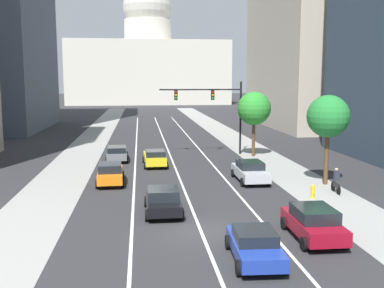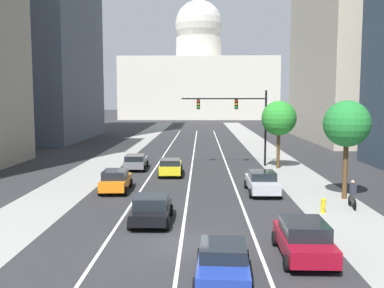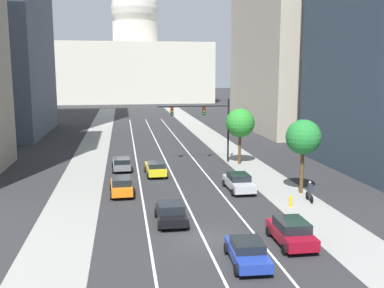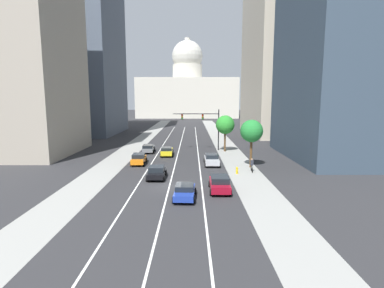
{
  "view_description": "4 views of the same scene",
  "coord_description": "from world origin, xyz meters",
  "px_view_note": "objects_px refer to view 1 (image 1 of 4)",
  "views": [
    {
      "loc": [
        -2.94,
        -21.59,
        7.52
      ],
      "look_at": [
        2.09,
        21.93,
        1.3
      ],
      "focal_mm": 42.07,
      "sensor_mm": 36.0,
      "label": 1
    },
    {
      "loc": [
        0.92,
        -19.3,
        6.6
      ],
      "look_at": [
        -0.03,
        24.57,
        2.0
      ],
      "focal_mm": 40.61,
      "sensor_mm": 36.0,
      "label": 2
    },
    {
      "loc": [
        -4.9,
        -26.21,
        10.62
      ],
      "look_at": [
        2.67,
        21.57,
        2.5
      ],
      "focal_mm": 41.04,
      "sensor_mm": 36.0,
      "label": 3
    },
    {
      "loc": [
        2.4,
        -31.01,
        9.16
      ],
      "look_at": [
        2.44,
        17.19,
        2.01
      ],
      "focal_mm": 28.17,
      "sensor_mm": 36.0,
      "label": 4
    }
  ],
  "objects_px": {
    "car_crimson": "(313,222)",
    "cyclist": "(336,181)",
    "car_gray": "(117,153)",
    "traffic_signal_mast": "(216,104)",
    "street_tree_far_right": "(328,117)",
    "car_silver": "(250,171)",
    "car_yellow": "(155,157)",
    "capitol_building": "(148,64)",
    "street_tree_mid_right": "(254,109)",
    "car_blue": "(255,244)",
    "car_orange": "(110,173)",
    "fire_hydrant": "(313,191)",
    "car_black": "(163,200)"
  },
  "relations": [
    {
      "from": "car_silver",
      "to": "cyclist",
      "type": "xyz_separation_m",
      "value": [
        4.86,
        -4.17,
        0.06
      ]
    },
    {
      "from": "capitol_building",
      "to": "car_orange",
      "type": "relative_size",
      "value": 11.52
    },
    {
      "from": "car_silver",
      "to": "fire_hydrant",
      "type": "relative_size",
      "value": 5.25
    },
    {
      "from": "car_yellow",
      "to": "traffic_signal_mast",
      "type": "xyz_separation_m",
      "value": [
        6.41,
        5.59,
        4.38
      ]
    },
    {
      "from": "street_tree_far_right",
      "to": "traffic_signal_mast",
      "type": "bearing_deg",
      "value": 112.07
    },
    {
      "from": "car_gray",
      "to": "cyclist",
      "type": "height_order",
      "value": "cyclist"
    },
    {
      "from": "car_blue",
      "to": "street_tree_far_right",
      "type": "distance_m",
      "value": 16.28
    },
    {
      "from": "car_silver",
      "to": "street_tree_far_right",
      "type": "xyz_separation_m",
      "value": [
        5.22,
        -1.62,
        4.15
      ]
    },
    {
      "from": "car_blue",
      "to": "car_gray",
      "type": "bearing_deg",
      "value": 18.43
    },
    {
      "from": "car_crimson",
      "to": "car_silver",
      "type": "distance_m",
      "value": 12.46
    },
    {
      "from": "car_yellow",
      "to": "car_silver",
      "type": "distance_m",
      "value": 9.74
    },
    {
      "from": "car_silver",
      "to": "street_tree_far_right",
      "type": "relative_size",
      "value": 0.74
    },
    {
      "from": "car_crimson",
      "to": "car_black",
      "type": "xyz_separation_m",
      "value": [
        -6.91,
        4.99,
        -0.06
      ]
    },
    {
      "from": "car_black",
      "to": "car_blue",
      "type": "distance_m",
      "value": 8.04
    },
    {
      "from": "car_gray",
      "to": "traffic_signal_mast",
      "type": "distance_m",
      "value": 11.11
    },
    {
      "from": "car_crimson",
      "to": "street_tree_mid_right",
      "type": "relative_size",
      "value": 0.68
    },
    {
      "from": "car_gray",
      "to": "street_tree_far_right",
      "type": "xyz_separation_m",
      "value": [
        15.57,
        -11.42,
        4.16
      ]
    },
    {
      "from": "car_silver",
      "to": "street_tree_far_right",
      "type": "height_order",
      "value": "street_tree_far_right"
    },
    {
      "from": "car_gray",
      "to": "traffic_signal_mast",
      "type": "relative_size",
      "value": 0.53
    },
    {
      "from": "car_crimson",
      "to": "capitol_building",
      "type": "bearing_deg",
      "value": 3.02
    },
    {
      "from": "car_silver",
      "to": "car_blue",
      "type": "xyz_separation_m",
      "value": [
        -3.45,
        -14.73,
        -0.07
      ]
    },
    {
      "from": "capitol_building",
      "to": "car_yellow",
      "type": "relative_size",
      "value": 11.07
    },
    {
      "from": "car_orange",
      "to": "car_blue",
      "type": "height_order",
      "value": "car_orange"
    },
    {
      "from": "car_crimson",
      "to": "car_yellow",
      "type": "relative_size",
      "value": 0.96
    },
    {
      "from": "car_black",
      "to": "cyclist",
      "type": "height_order",
      "value": "cyclist"
    },
    {
      "from": "car_orange",
      "to": "car_silver",
      "type": "bearing_deg",
      "value": -93.95
    },
    {
      "from": "street_tree_far_right",
      "to": "car_gray",
      "type": "bearing_deg",
      "value": 143.75
    },
    {
      "from": "fire_hydrant",
      "to": "street_tree_far_right",
      "type": "relative_size",
      "value": 0.14
    },
    {
      "from": "car_yellow",
      "to": "car_orange",
      "type": "relative_size",
      "value": 1.04
    },
    {
      "from": "car_gray",
      "to": "fire_hydrant",
      "type": "bearing_deg",
      "value": -141.22
    },
    {
      "from": "car_silver",
      "to": "cyclist",
      "type": "bearing_deg",
      "value": -130.78
    },
    {
      "from": "car_crimson",
      "to": "street_tree_mid_right",
      "type": "distance_m",
      "value": 24.02
    },
    {
      "from": "car_yellow",
      "to": "traffic_signal_mast",
      "type": "distance_m",
      "value": 9.57
    },
    {
      "from": "car_blue",
      "to": "car_crimson",
      "type": "bearing_deg",
      "value": -53.99
    },
    {
      "from": "car_crimson",
      "to": "car_orange",
      "type": "xyz_separation_m",
      "value": [
        -10.36,
        12.78,
        -0.01
      ]
    },
    {
      "from": "capitol_building",
      "to": "street_tree_mid_right",
      "type": "distance_m",
      "value": 108.08
    },
    {
      "from": "car_gray",
      "to": "traffic_signal_mast",
      "type": "bearing_deg",
      "value": -77.16
    },
    {
      "from": "car_yellow",
      "to": "car_silver",
      "type": "xyz_separation_m",
      "value": [
        6.9,
        -6.87,
        0.01
      ]
    },
    {
      "from": "car_blue",
      "to": "fire_hydrant",
      "type": "bearing_deg",
      "value": -30.87
    },
    {
      "from": "capitol_building",
      "to": "car_gray",
      "type": "bearing_deg",
      "value": -92.72
    },
    {
      "from": "car_gray",
      "to": "traffic_signal_mast",
      "type": "height_order",
      "value": "traffic_signal_mast"
    },
    {
      "from": "car_blue",
      "to": "street_tree_mid_right",
      "type": "xyz_separation_m",
      "value": [
        6.51,
        25.77,
        4.02
      ]
    },
    {
      "from": "car_black",
      "to": "traffic_signal_mast",
      "type": "distance_m",
      "value": 21.39
    },
    {
      "from": "car_crimson",
      "to": "cyclist",
      "type": "height_order",
      "value": "cyclist"
    },
    {
      "from": "car_orange",
      "to": "car_yellow",
      "type": "bearing_deg",
      "value": -30.02
    },
    {
      "from": "capitol_building",
      "to": "street_tree_far_right",
      "type": "height_order",
      "value": "capitol_building"
    },
    {
      "from": "car_silver",
      "to": "cyclist",
      "type": "relative_size",
      "value": 2.78
    },
    {
      "from": "traffic_signal_mast",
      "to": "street_tree_mid_right",
      "type": "relative_size",
      "value": 1.3
    },
    {
      "from": "car_gray",
      "to": "cyclist",
      "type": "bearing_deg",
      "value": -134.81
    },
    {
      "from": "street_tree_mid_right",
      "to": "car_silver",
      "type": "bearing_deg",
      "value": -105.47
    }
  ]
}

